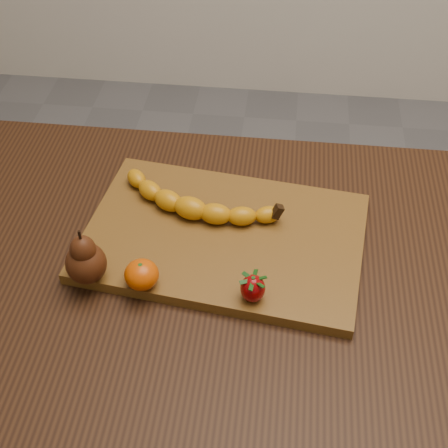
# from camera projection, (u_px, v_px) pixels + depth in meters

# --- Properties ---
(table) EXTENTS (1.00, 0.70, 0.76)m
(table) POSITION_uv_depth(u_px,v_px,m) (172.00, 300.00, 1.07)
(table) COLOR black
(table) RESTS_ON ground
(cutting_board) EXTENTS (0.48, 0.35, 0.02)m
(cutting_board) POSITION_uv_depth(u_px,v_px,m) (224.00, 237.00, 1.03)
(cutting_board) COLOR brown
(cutting_board) RESTS_ON table
(banana) EXTENTS (0.25, 0.13, 0.04)m
(banana) POSITION_uv_depth(u_px,v_px,m) (191.00, 208.00, 1.04)
(banana) COLOR #C98309
(banana) RESTS_ON cutting_board
(pear) EXTENTS (0.07, 0.07, 0.10)m
(pear) POSITION_uv_depth(u_px,v_px,m) (84.00, 255.00, 0.92)
(pear) COLOR #441E0A
(pear) RESTS_ON cutting_board
(mandarin) EXTENTS (0.06, 0.06, 0.04)m
(mandarin) POSITION_uv_depth(u_px,v_px,m) (142.00, 275.00, 0.93)
(mandarin) COLOR #CA4702
(mandarin) RESTS_ON cutting_board
(strawberry) EXTENTS (0.05, 0.05, 0.05)m
(strawberry) POSITION_uv_depth(u_px,v_px,m) (253.00, 288.00, 0.91)
(strawberry) COLOR #850306
(strawberry) RESTS_ON cutting_board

